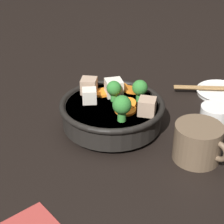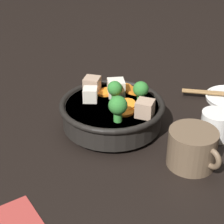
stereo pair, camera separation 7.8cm
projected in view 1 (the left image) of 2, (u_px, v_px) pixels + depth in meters
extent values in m
plane|color=black|center=(112.00, 127.00, 0.80)|extent=(3.00, 3.00, 0.00)
cylinder|color=black|center=(112.00, 125.00, 0.80)|extent=(0.11, 0.11, 0.01)
cylinder|color=black|center=(112.00, 114.00, 0.78)|extent=(0.21, 0.21, 0.05)
torus|color=black|center=(112.00, 104.00, 0.77)|extent=(0.22, 0.22, 0.01)
cylinder|color=brown|center=(112.00, 110.00, 0.78)|extent=(0.19, 0.19, 0.03)
cylinder|color=orange|center=(124.00, 111.00, 0.74)|extent=(0.06, 0.06, 0.01)
cylinder|color=orange|center=(117.00, 86.00, 0.83)|extent=(0.06, 0.06, 0.01)
cylinder|color=orange|center=(130.00, 90.00, 0.82)|extent=(0.05, 0.05, 0.02)
cylinder|color=orange|center=(103.00, 93.00, 0.81)|extent=(0.05, 0.05, 0.01)
cylinder|color=orange|center=(126.00, 105.00, 0.76)|extent=(0.05, 0.05, 0.02)
cylinder|color=green|center=(140.00, 97.00, 0.78)|extent=(0.01, 0.01, 0.02)
sphere|color=#2D752D|center=(140.00, 88.00, 0.77)|extent=(0.03, 0.03, 0.03)
cylinder|color=green|center=(122.00, 116.00, 0.71)|extent=(0.02, 0.02, 0.02)
sphere|color=#2D752D|center=(122.00, 105.00, 0.70)|extent=(0.04, 0.04, 0.04)
cylinder|color=green|center=(114.00, 97.00, 0.78)|extent=(0.01, 0.01, 0.02)
sphere|color=#2D752D|center=(114.00, 88.00, 0.77)|extent=(0.03, 0.03, 0.03)
cube|color=tan|center=(89.00, 86.00, 0.81)|extent=(0.05, 0.05, 0.03)
cube|color=silver|center=(89.00, 96.00, 0.77)|extent=(0.04, 0.04, 0.03)
cube|color=tan|center=(147.00, 107.00, 0.73)|extent=(0.05, 0.05, 0.03)
cube|color=silver|center=(114.00, 88.00, 0.80)|extent=(0.05, 0.05, 0.03)
cylinder|color=white|center=(221.00, 92.00, 0.93)|extent=(0.12, 0.12, 0.01)
torus|color=white|center=(221.00, 91.00, 0.92)|extent=(0.12, 0.12, 0.01)
cylinder|color=white|center=(214.00, 119.00, 0.77)|extent=(0.06, 0.06, 0.06)
cylinder|color=brown|center=(215.00, 112.00, 0.77)|extent=(0.05, 0.05, 0.00)
cylinder|color=brown|center=(197.00, 142.00, 0.69)|extent=(0.09, 0.09, 0.07)
torus|color=brown|center=(218.00, 151.00, 0.66)|extent=(0.04, 0.01, 0.04)
cylinder|color=olive|center=(222.00, 89.00, 0.92)|extent=(0.17, 0.16, 0.01)
cylinder|color=olive|center=(221.00, 88.00, 0.92)|extent=(0.17, 0.16, 0.01)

